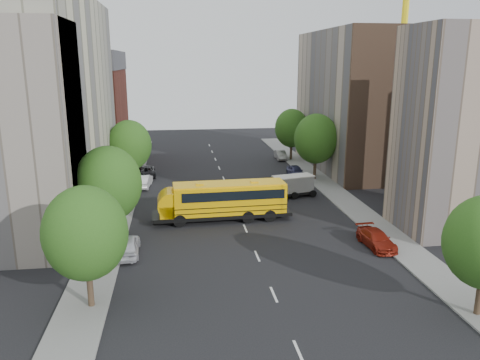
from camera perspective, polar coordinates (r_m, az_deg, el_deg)
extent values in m
plane|color=black|center=(42.74, 0.25, -5.02)|extent=(120.00, 120.00, 0.00)
cube|color=slate|center=(47.44, -14.55, -3.44)|extent=(3.00, 80.00, 0.12)
cube|color=slate|center=(50.14, 12.55, -2.37)|extent=(3.00, 80.00, 0.12)
cube|color=silver|center=(52.21, -1.31, -1.42)|extent=(0.15, 64.00, 0.01)
cube|color=beige|center=(47.72, -23.02, 8.20)|extent=(10.00, 26.00, 20.00)
cube|color=maroon|center=(69.45, -18.18, 7.27)|extent=(10.00, 15.00, 13.00)
cube|color=tan|center=(37.92, -26.76, 4.22)|extent=(10.00, 7.00, 17.00)
cube|color=tan|center=(43.02, 25.79, 5.35)|extent=(10.00, 7.00, 17.00)
cube|color=tan|center=(64.67, 13.84, 9.32)|extent=(10.00, 22.00, 18.00)
cube|color=brown|center=(54.63, 18.07, 8.20)|extent=(10.10, 0.30, 18.00)
cylinder|color=yellow|center=(75.93, 19.26, 16.06)|extent=(1.00, 1.00, 35.00)
cylinder|color=#38281C|center=(29.38, -17.81, -12.22)|extent=(0.36, 0.36, 2.70)
ellipsoid|color=#215015|center=(28.11, -18.32, -6.17)|extent=(4.80, 4.80, 5.52)
cylinder|color=#38281C|center=(38.47, -15.39, -5.51)|extent=(0.36, 0.36, 2.88)
ellipsoid|color=#215015|center=(37.46, -15.74, -0.43)|extent=(5.12, 5.12, 5.89)
cylinder|color=#38281C|center=(55.66, -13.12, 0.69)|extent=(0.36, 0.36, 2.81)
ellipsoid|color=#215015|center=(54.98, -13.32, 4.16)|extent=(4.99, 4.99, 5.74)
cylinder|color=#38281C|center=(30.42, 27.14, -12.34)|extent=(0.36, 0.36, 2.59)
cylinder|color=#38281C|center=(57.87, 9.10, 1.47)|extent=(0.36, 0.36, 2.95)
ellipsoid|color=#215015|center=(57.19, 9.25, 4.99)|extent=(5.25, 5.25, 6.04)
cylinder|color=#38281C|center=(69.21, 6.24, 3.57)|extent=(0.36, 0.36, 2.74)
ellipsoid|color=#215015|center=(68.67, 6.31, 6.31)|extent=(4.86, 4.86, 5.59)
cube|color=black|center=(42.89, -2.21, -4.09)|extent=(12.63, 3.29, 0.34)
cube|color=#F3B204|center=(42.56, -1.19, -2.18)|extent=(10.17, 3.15, 2.57)
cube|color=#F3B204|center=(42.35, -9.16, -3.56)|extent=(2.10, 2.64, 1.12)
cube|color=black|center=(41.98, -7.62, -1.74)|extent=(0.65, 2.59, 1.34)
cube|color=#F3B204|center=(42.21, -1.19, -0.47)|extent=(10.16, 2.92, 0.16)
cube|color=black|center=(42.44, -0.89, -1.44)|extent=(9.27, 3.18, 0.84)
cube|color=black|center=(42.82, -1.18, -3.33)|extent=(10.17, 3.22, 0.07)
cube|color=black|center=(42.69, -1.18, -2.75)|extent=(10.17, 3.22, 0.07)
cube|color=#F3B204|center=(43.59, 5.45, -1.84)|extent=(0.27, 2.80, 2.57)
cube|color=#F3B204|center=(41.85, -5.29, -0.50)|extent=(0.69, 0.69, 0.11)
cube|color=#F3B204|center=(42.63, 2.23, -0.17)|extent=(0.69, 0.69, 0.11)
cylinder|color=#F3B204|center=(42.18, -9.19, -2.83)|extent=(2.44, 2.66, 2.35)
cylinder|color=red|center=(40.83, -6.94, -3.58)|extent=(0.56, 0.06, 0.56)
cylinder|color=black|center=(41.26, -7.99, -5.06)|extent=(1.13, 0.37, 1.12)
cylinder|color=black|center=(43.91, -8.13, -3.86)|extent=(1.13, 0.37, 1.12)
cylinder|color=black|center=(41.98, 1.39, -4.58)|extent=(1.13, 0.37, 1.12)
cylinder|color=black|center=(44.59, 0.69, -3.43)|extent=(1.13, 0.37, 1.12)
cylinder|color=black|center=(42.46, 4.36, -4.40)|extent=(1.13, 0.37, 1.12)
cylinder|color=black|center=(45.04, 3.49, -3.28)|extent=(1.13, 0.37, 1.12)
cube|color=black|center=(50.32, 5.97, -1.57)|extent=(5.66, 2.99, 0.27)
cube|color=white|center=(50.27, 6.46, -0.49)|extent=(4.42, 2.61, 1.62)
cube|color=white|center=(49.29, 3.94, -1.05)|extent=(1.62, 1.95, 1.08)
cube|color=silver|center=(50.06, 6.48, 0.46)|extent=(4.61, 2.74, 0.11)
cylinder|color=black|center=(48.72, 4.37, -2.16)|extent=(0.79, 0.39, 0.76)
cylinder|color=black|center=(50.28, 3.50, -1.62)|extent=(0.79, 0.39, 0.76)
cylinder|color=black|center=(49.65, 6.62, -1.89)|extent=(0.79, 0.39, 0.76)
cylinder|color=black|center=(51.19, 5.69, -1.38)|extent=(0.79, 0.39, 0.76)
cylinder|color=black|center=(50.58, 8.61, -1.66)|extent=(0.79, 0.39, 0.76)
cylinder|color=black|center=(52.09, 7.64, -1.16)|extent=(0.79, 0.39, 0.76)
imported|color=silver|center=(36.28, -13.58, -7.77)|extent=(1.87, 4.46, 1.51)
imported|color=white|center=(55.02, -11.69, -0.12)|extent=(1.95, 4.53, 1.45)
imported|color=black|center=(60.37, -11.38, 1.12)|extent=(2.58, 5.06, 1.37)
imported|color=maroon|center=(38.29, 16.28, -6.93)|extent=(2.09, 4.58, 1.30)
imported|color=#34355C|center=(59.41, 6.79, 1.09)|extent=(1.80, 4.06, 1.36)
imported|color=gray|center=(69.66, 4.97, 3.06)|extent=(1.50, 3.99, 1.30)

